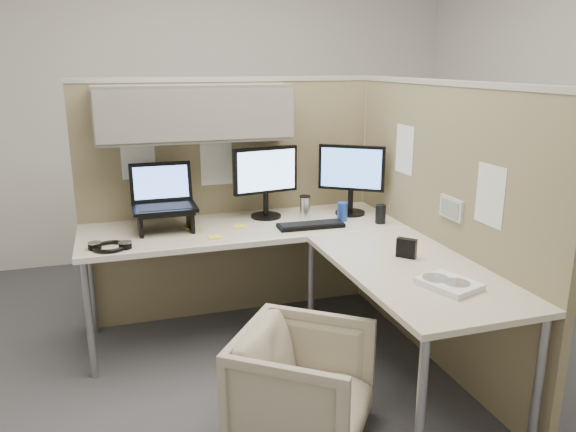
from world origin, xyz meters
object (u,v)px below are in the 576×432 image
object	(u,v)px
office_chair	(303,380)
desk	(299,248)
monitor_left	(266,176)
keyboard	(311,225)

from	to	relation	value
office_chair	desk	bearing A→B (deg)	19.94
office_chair	monitor_left	distance (m)	1.47
monitor_left	keyboard	xyz separation A→B (m)	(0.20, -0.31, -0.26)
keyboard	monitor_left	bearing A→B (deg)	125.44
desk	keyboard	distance (m)	0.30
desk	office_chair	size ratio (longest dim) A/B	3.36
office_chair	keyboard	world-z (taller)	keyboard
desk	keyboard	size ratio (longest dim) A/B	4.85
desk	monitor_left	bearing A→B (deg)	94.19
monitor_left	office_chair	bearing A→B (deg)	-106.90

